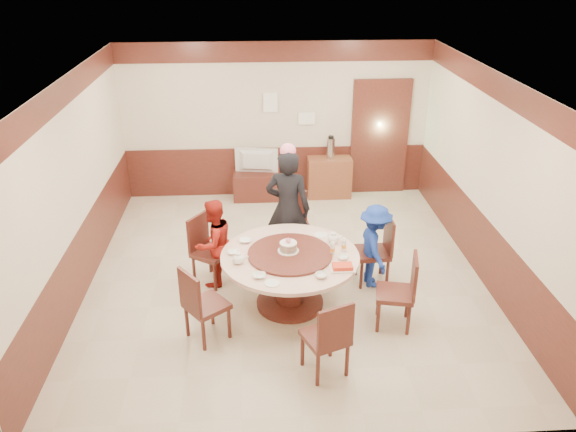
{
  "coord_description": "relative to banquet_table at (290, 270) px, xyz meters",
  "views": [
    {
      "loc": [
        -0.4,
        -6.84,
        4.27
      ],
      "look_at": [
        0.01,
        -0.32,
        1.1
      ],
      "focal_mm": 35.0,
      "sensor_mm": 36.0,
      "label": 1
    }
  ],
  "objects": [
    {
      "name": "chair_0",
      "position": [
        1.2,
        0.51,
        -0.23
      ],
      "size": [
        0.46,
        0.45,
        0.97
      ],
      "rotation": [
        0.0,
        0.0,
        1.6
      ],
      "color": "#4B1E17",
      "rests_on": "ground"
    },
    {
      "name": "teapot_right",
      "position": [
        0.59,
        0.28,
        0.28
      ],
      "size": [
        0.17,
        0.15,
        0.13
      ],
      "primitive_type": "ellipsoid",
      "color": "white",
      "rests_on": "banquet_table"
    },
    {
      "name": "shrimp_platter",
      "position": [
        0.61,
        -0.39,
        0.24
      ],
      "size": [
        0.3,
        0.2,
        0.06
      ],
      "color": "white",
      "rests_on": "banquet_table"
    },
    {
      "name": "bowl_3",
      "position": [
        0.65,
        -0.14,
        0.24
      ],
      "size": [
        0.14,
        0.14,
        0.04
      ],
      "primitive_type": "imported",
      "color": "white",
      "rests_on": "banquet_table"
    },
    {
      "name": "person_standing",
      "position": [
        0.04,
        1.09,
        0.35
      ],
      "size": [
        0.73,
        0.58,
        1.76
      ],
      "primitive_type": "imported",
      "rotation": [
        0.0,
        0.0,
        2.86
      ],
      "color": "black",
      "rests_on": "ground"
    },
    {
      "name": "banquet_table",
      "position": [
        0.0,
        0.0,
        0.0
      ],
      "size": [
        1.75,
        1.75,
        0.78
      ],
      "color": "#4B1E17",
      "rests_on": "ground"
    },
    {
      "name": "person_blue",
      "position": [
        1.18,
        0.43,
        0.06
      ],
      "size": [
        0.5,
        0.8,
        1.19
      ],
      "primitive_type": "imported",
      "rotation": [
        0.0,
        0.0,
        1.65
      ],
      "color": "#183499",
      "rests_on": "ground"
    },
    {
      "name": "bottle_0",
      "position": [
        0.53,
        -0.02,
        0.3
      ],
      "size": [
        0.06,
        0.06,
        0.16
      ],
      "primitive_type": "cylinder",
      "color": "white",
      "rests_on": "banquet_table"
    },
    {
      "name": "bowl_0",
      "position": [
        -0.56,
        0.38,
        0.24
      ],
      "size": [
        0.16,
        0.16,
        0.04
      ],
      "primitive_type": "imported",
      "color": "white",
      "rests_on": "banquet_table"
    },
    {
      "name": "saucer_far",
      "position": [
        0.45,
        0.5,
        0.22
      ],
      "size": [
        0.18,
        0.18,
        0.01
      ],
      "primitive_type": "cylinder",
      "color": "white",
      "rests_on": "banquet_table"
    },
    {
      "name": "bottle_1",
      "position": [
        0.69,
        0.05,
        0.3
      ],
      "size": [
        0.06,
        0.06,
        0.16
      ],
      "primitive_type": "cylinder",
      "color": "white",
      "rests_on": "banquet_table"
    },
    {
      "name": "chair_4",
      "position": [
        0.3,
        -1.31,
        -0.23
      ],
      "size": [
        0.57,
        0.58,
        0.97
      ],
      "rotation": [
        0.0,
        0.0,
        6.66
      ],
      "color": "#4B1E17",
      "rests_on": "ground"
    },
    {
      "name": "thermos",
      "position": [
        0.97,
        3.5,
        0.41
      ],
      "size": [
        0.15,
        0.15,
        0.38
      ],
      "primitive_type": "cylinder",
      "color": "silver",
      "rests_on": "side_cabinet"
    },
    {
      "name": "bowl_2",
      "position": [
        -0.4,
        -0.5,
        0.24
      ],
      "size": [
        0.15,
        0.15,
        0.04
      ],
      "primitive_type": "imported",
      "color": "white",
      "rests_on": "banquet_table"
    },
    {
      "name": "notice_right",
      "position": [
        0.54,
        3.67,
        0.92
      ],
      "size": [
        0.3,
        0.0,
        0.22
      ],
      "primitive_type": "cube",
      "color": "white",
      "rests_on": "room"
    },
    {
      "name": "side_cabinet",
      "position": [
        0.96,
        3.5,
        -0.16
      ],
      "size": [
        0.8,
        0.4,
        0.75
      ],
      "primitive_type": "cube",
      "color": "brown",
      "rests_on": "ground"
    },
    {
      "name": "bowl_4",
      "position": [
        -0.71,
        0.08,
        0.23
      ],
      "size": [
        0.14,
        0.14,
        0.03
      ],
      "primitive_type": "imported",
      "color": "white",
      "rests_on": "banquet_table"
    },
    {
      "name": "chair_3",
      "position": [
        -1.04,
        -0.62,
        -0.23
      ],
      "size": [
        0.62,
        0.62,
        0.97
      ],
      "rotation": [
        0.0,
        0.0,
        5.37
      ],
      "color": "#4B1E17",
      "rests_on": "ground"
    },
    {
      "name": "chair_2",
      "position": [
        -1.06,
        0.65,
        -0.23
      ],
      "size": [
        0.61,
        0.61,
        0.97
      ],
      "rotation": [
        0.0,
        0.0,
        4.12
      ],
      "color": "#4B1E17",
      "rests_on": "ground"
    },
    {
      "name": "teapot_left",
      "position": [
        -0.65,
        -0.17,
        0.28
      ],
      "size": [
        0.17,
        0.15,
        0.13
      ],
      "primitive_type": "ellipsoid",
      "color": "white",
      "rests_on": "banquet_table"
    },
    {
      "name": "birthday_cake",
      "position": [
        -0.02,
        0.04,
        0.31
      ],
      "size": [
        0.27,
        0.27,
        0.19
      ],
      "color": "white",
      "rests_on": "banquet_table"
    },
    {
      "name": "chair_1",
      "position": [
        0.17,
        1.31,
        -0.23
      ],
      "size": [
        0.49,
        0.5,
        0.97
      ],
      "rotation": [
        0.0,
        0.0,
        3.26
      ],
      "color": "#4B1E17",
      "rests_on": "ground"
    },
    {
      "name": "television",
      "position": [
        -0.39,
        3.47,
        0.19
      ],
      "size": [
        0.79,
        0.22,
        0.45
      ],
      "primitive_type": "imported",
      "rotation": [
        0.0,
        0.0,
        2.99
      ],
      "color": "gray",
      "rests_on": "tv_stand"
    },
    {
      "name": "tv_stand",
      "position": [
        -0.39,
        3.47,
        -0.28
      ],
      "size": [
        0.85,
        0.45,
        0.5
      ],
      "primitive_type": "cube",
      "color": "#4B1E17",
      "rests_on": "ground"
    },
    {
      "name": "person_red",
      "position": [
        -0.99,
        0.6,
        0.09
      ],
      "size": [
        0.77,
        0.77,
        1.25
      ],
      "primitive_type": "imported",
      "rotation": [
        0.0,
        0.0,
        3.93
      ],
      "color": "#A11D15",
      "rests_on": "ground"
    },
    {
      "name": "bowl_1",
      "position": [
        0.33,
        -0.55,
        0.24
      ],
      "size": [
        0.15,
        0.15,
        0.05
      ],
      "primitive_type": "imported",
      "color": "white",
      "rests_on": "banquet_table"
    },
    {
      "name": "room",
      "position": [
        0.0,
        0.73,
        0.55
      ],
      "size": [
        6.0,
        6.04,
        2.84
      ],
      "color": "beige",
      "rests_on": "ground"
    },
    {
      "name": "notice_left",
      "position": [
        -0.11,
        3.67,
        1.22
      ],
      "size": [
        0.25,
        0.0,
        0.35
      ],
      "primitive_type": "cube",
      "color": "white",
      "rests_on": "room"
    },
    {
      "name": "chair_5",
      "position": [
        1.26,
        -0.51,
        -0.23
      ],
      "size": [
        0.53,
        0.52,
        0.97
      ],
      "rotation": [
        0.0,
        0.0,
        7.64
      ],
      "color": "#4B1E17",
      "rests_on": "ground"
    },
    {
      "name": "saucer_near",
      "position": [
        -0.25,
        -0.65,
        0.22
      ],
      "size": [
        0.18,
        0.18,
        0.01
      ],
      "primitive_type": "cylinder",
      "color": "white",
      "rests_on": "banquet_table"
    }
  ]
}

